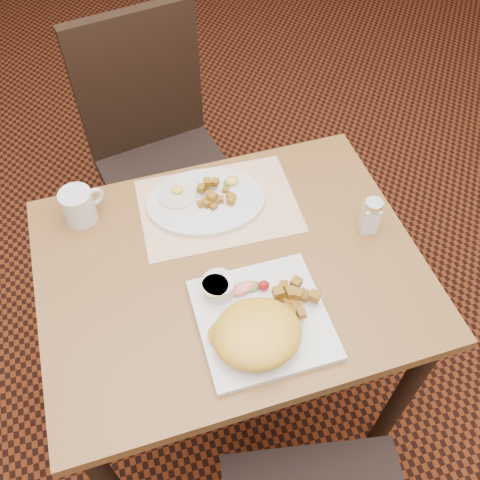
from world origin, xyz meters
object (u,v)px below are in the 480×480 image
table (231,290)px  chair_far (158,146)px  plate_oval (206,202)px  coffee_mug (79,206)px  salt_shaker (371,215)px  plate_square (262,319)px

table → chair_far: chair_far is taller
plate_oval → table: bearing=-88.9°
plate_oval → coffee_mug: bearing=170.8°
table → chair_far: bearing=94.4°
chair_far → salt_shaker: size_ratio=9.70×
salt_shaker → plate_oval: bearing=151.4°
plate_square → salt_shaker: (0.33, 0.17, 0.04)m
coffee_mug → table: bearing=-38.8°
table → chair_far: size_ratio=0.93×
chair_far → coffee_mug: bearing=49.9°
plate_square → salt_shaker: bearing=26.9°
plate_square → coffee_mug: 0.54m
chair_far → salt_shaker: chair_far is taller
salt_shaker → plate_square: bearing=-153.1°
table → salt_shaker: bearing=0.8°
table → plate_oval: 0.24m
chair_far → plate_square: chair_far is taller
table → chair_far: 0.70m
chair_far → salt_shaker: (0.41, -0.69, 0.26)m
coffee_mug → plate_oval: bearing=-9.2°
chair_far → salt_shaker: 0.84m
plate_oval → salt_shaker: size_ratio=3.05×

